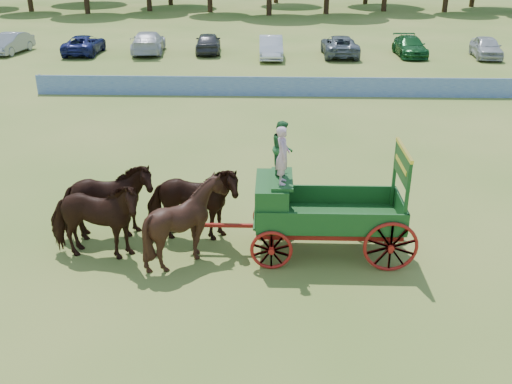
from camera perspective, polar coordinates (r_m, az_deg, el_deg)
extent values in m
plane|color=olive|center=(14.73, 5.48, -8.03)|extent=(160.00, 160.00, 0.00)
imported|color=black|center=(15.34, -15.88, -2.75)|extent=(2.73, 1.39, 2.24)
imported|color=black|center=(16.29, -14.79, -1.03)|extent=(2.86, 1.78, 2.24)
imported|color=black|center=(14.80, -6.98, -2.97)|extent=(2.05, 1.82, 2.24)
imported|color=black|center=(15.78, -6.41, -1.18)|extent=(2.65, 1.21, 2.24)
cube|color=#A62010|center=(15.36, 1.57, -3.92)|extent=(0.12, 2.00, 0.12)
cube|color=#A62010|center=(15.65, 12.66, -3.99)|extent=(0.12, 2.00, 0.12)
cube|color=#A62010|center=(14.89, 7.36, -4.56)|extent=(3.80, 0.10, 0.12)
cube|color=#A62010|center=(15.86, 7.03, -2.67)|extent=(3.80, 0.10, 0.12)
cube|color=#A62010|center=(15.32, -1.79, -3.37)|extent=(2.80, 0.09, 0.09)
cube|color=#1B5120|center=(15.25, 7.24, -2.65)|extent=(3.80, 1.80, 0.10)
cube|color=#1B5120|center=(14.33, 7.60, -3.14)|extent=(3.80, 0.06, 0.55)
cube|color=#1B5120|center=(15.91, 7.03, -0.27)|extent=(3.80, 0.06, 0.55)
cube|color=#1B5120|center=(15.42, 14.27, -1.69)|extent=(0.06, 1.80, 0.55)
cube|color=#1B5120|center=(14.94, 1.62, -0.70)|extent=(0.85, 1.70, 1.05)
cube|color=#1B5120|center=(14.71, 2.61, 1.31)|extent=(0.55, 1.50, 0.08)
cube|color=#1B5120|center=(15.03, 0.16, -1.37)|extent=(0.10, 1.60, 0.65)
cube|color=#1B5120|center=(15.16, 0.84, -2.41)|extent=(0.55, 1.60, 0.06)
cube|color=#1B5120|center=(14.42, 14.84, -0.72)|extent=(0.08, 0.08, 1.80)
cube|color=#1B5120|center=(15.86, 13.67, 1.68)|extent=(0.08, 0.08, 1.80)
cube|color=#1B5120|center=(14.92, 14.45, 2.65)|extent=(0.07, 1.75, 0.75)
cube|color=yellow|center=(14.78, 14.61, 4.09)|extent=(0.08, 1.80, 0.09)
cube|color=yellow|center=(14.91, 14.30, 2.65)|extent=(0.02, 1.30, 0.12)
torus|color=#A62010|center=(14.55, 1.54, -5.84)|extent=(1.09, 0.09, 1.09)
torus|color=#A62010|center=(16.23, 1.60, -2.52)|extent=(1.09, 0.09, 1.09)
torus|color=#A62010|center=(14.78, 13.31, -5.37)|extent=(1.39, 0.09, 1.39)
torus|color=#A62010|center=(16.43, 12.13, -2.14)|extent=(1.39, 0.09, 1.39)
imported|color=#DAA7BD|center=(14.10, 2.69, 3.69)|extent=(0.35, 0.54, 1.48)
imported|color=#235F2D|center=(14.78, 2.65, 4.49)|extent=(0.53, 0.68, 1.40)
cube|color=#1C479C|center=(31.33, 1.82, 10.50)|extent=(26.00, 0.08, 1.05)
imported|color=gray|center=(47.56, -23.33, 13.50)|extent=(2.06, 4.61, 1.47)
imported|color=navy|center=(45.43, -16.80, 13.94)|extent=(2.43, 5.04, 1.38)
imported|color=silver|center=(44.68, -10.72, 14.50)|extent=(2.79, 5.72, 1.60)
imported|color=#333338|center=(44.09, -4.81, 14.66)|extent=(2.15, 4.62, 1.53)
imported|color=silver|center=(41.90, 1.50, 14.25)|extent=(1.78, 4.73, 1.54)
imported|color=slate|center=(43.26, 8.37, 14.28)|extent=(2.48, 5.33, 1.48)
imported|color=#144C1E|center=(44.28, 15.13, 13.88)|extent=(2.00, 4.76, 1.37)
imported|color=#B2B2B7|center=(45.25, 22.04, 13.27)|extent=(2.24, 4.56, 1.50)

